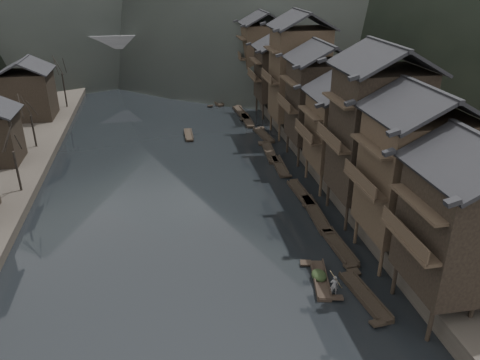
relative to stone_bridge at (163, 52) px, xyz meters
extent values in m
plane|color=black|center=(0.00, -72.00, -5.11)|extent=(300.00, 300.00, 0.00)
cube|color=#2D2823|center=(35.00, -32.00, -4.21)|extent=(40.00, 200.00, 1.80)
cylinder|color=black|center=(14.20, -82.40, -3.81)|extent=(0.30, 0.30, 2.90)
cylinder|color=black|center=(14.20, -77.60, -3.81)|extent=(0.30, 0.30, 2.90)
cylinder|color=black|center=(16.95, -82.40, -3.81)|extent=(0.30, 0.30, 2.90)
cylinder|color=black|center=(16.95, -77.60, -3.81)|extent=(0.30, 0.30, 2.90)
cube|color=black|center=(17.30, -80.00, 1.45)|extent=(7.00, 6.00, 7.91)
cube|color=#31261B|center=(13.30, -80.00, 1.05)|extent=(1.20, 5.70, 0.25)
cylinder|color=#31261B|center=(14.20, -75.40, -3.81)|extent=(0.30, 0.30, 2.90)
cylinder|color=#31261B|center=(14.20, -70.60, -3.81)|extent=(0.30, 0.30, 2.90)
cylinder|color=#31261B|center=(16.95, -75.40, -3.81)|extent=(0.30, 0.30, 2.90)
cylinder|color=#31261B|center=(16.95, -70.60, -3.81)|extent=(0.30, 0.30, 2.90)
cube|color=#31261B|center=(17.30, -73.00, 2.17)|extent=(7.00, 6.00, 9.35)
cube|color=#31261B|center=(13.30, -73.00, 1.70)|extent=(1.20, 5.70, 0.25)
cylinder|color=black|center=(14.20, -68.40, -3.81)|extent=(0.30, 0.30, 2.90)
cylinder|color=black|center=(14.20, -63.60, -3.81)|extent=(0.30, 0.30, 2.90)
cylinder|color=black|center=(16.95, -68.40, -3.81)|extent=(0.30, 0.30, 2.90)
cylinder|color=black|center=(16.95, -63.60, -3.81)|extent=(0.30, 0.30, 2.90)
cube|color=black|center=(17.30, -66.00, 3.18)|extent=(7.00, 6.00, 11.37)
cube|color=#31261B|center=(13.30, -66.00, 2.61)|extent=(1.20, 5.70, 0.25)
cylinder|color=#31261B|center=(14.20, -61.40, -3.81)|extent=(0.30, 0.30, 2.90)
cylinder|color=#31261B|center=(14.20, -56.60, -3.81)|extent=(0.30, 0.30, 2.90)
cylinder|color=#31261B|center=(16.95, -61.40, -3.81)|extent=(0.30, 0.30, 2.90)
cylinder|color=#31261B|center=(16.95, -56.60, -3.81)|extent=(0.30, 0.30, 2.90)
cube|color=#31261B|center=(17.30, -59.00, 1.14)|extent=(7.00, 6.00, 7.30)
cube|color=#31261B|center=(13.30, -59.00, 0.78)|extent=(1.20, 5.70, 0.25)
cylinder|color=black|center=(14.20, -53.40, -3.81)|extent=(0.30, 0.30, 2.90)
cylinder|color=black|center=(14.20, -48.60, -3.81)|extent=(0.30, 0.30, 2.90)
cylinder|color=black|center=(16.95, -53.40, -3.81)|extent=(0.30, 0.30, 2.90)
cylinder|color=black|center=(16.95, -48.60, -3.81)|extent=(0.30, 0.30, 2.90)
cube|color=black|center=(17.30, -51.00, 2.12)|extent=(7.00, 6.00, 9.26)
cube|color=#31261B|center=(13.30, -51.00, 1.66)|extent=(1.20, 5.70, 0.25)
cylinder|color=#31261B|center=(14.20, -44.40, -3.81)|extent=(0.30, 0.30, 2.90)
cylinder|color=#31261B|center=(14.20, -39.60, -3.81)|extent=(0.30, 0.30, 2.90)
cylinder|color=#31261B|center=(16.95, -44.40, -3.81)|extent=(0.30, 0.30, 2.90)
cylinder|color=#31261B|center=(16.95, -39.60, -3.81)|extent=(0.30, 0.30, 2.90)
cube|color=#31261B|center=(17.30, -42.00, 3.45)|extent=(7.00, 6.00, 11.92)
cube|color=#31261B|center=(13.30, -42.00, 2.85)|extent=(1.20, 5.70, 0.25)
cylinder|color=black|center=(14.20, -34.40, -3.81)|extent=(0.30, 0.30, 2.90)
cylinder|color=black|center=(14.20, -29.60, -3.81)|extent=(0.30, 0.30, 2.90)
cylinder|color=black|center=(16.95, -34.40, -3.81)|extent=(0.30, 0.30, 2.90)
cylinder|color=black|center=(16.95, -29.60, -3.81)|extent=(0.30, 0.30, 2.90)
cube|color=black|center=(17.30, -32.00, 1.36)|extent=(7.00, 6.00, 7.74)
cube|color=#31261B|center=(13.30, -32.00, 0.98)|extent=(1.20, 5.70, 0.25)
cylinder|color=#31261B|center=(14.20, -22.40, -3.81)|extent=(0.30, 0.30, 2.90)
cylinder|color=#31261B|center=(14.20, -17.60, -3.81)|extent=(0.30, 0.30, 2.90)
cylinder|color=#31261B|center=(16.95, -22.40, -3.81)|extent=(0.30, 0.30, 2.90)
cylinder|color=#31261B|center=(16.95, -17.60, -3.81)|extent=(0.30, 0.30, 2.90)
cube|color=#31261B|center=(17.30, -20.00, 2.48)|extent=(7.00, 6.00, 9.98)
cube|color=#31261B|center=(13.30, -20.00, 1.98)|extent=(1.20, 5.70, 0.25)
cube|color=black|center=(-20.50, -30.00, -0.51)|extent=(6.50, 6.50, 6.80)
cylinder|color=black|center=(-17.00, -56.49, -1.80)|extent=(0.24, 0.24, 4.23)
cylinder|color=black|center=(-17.00, -43.37, -1.86)|extent=(0.24, 0.24, 4.09)
cylinder|color=black|center=(-17.00, -24.88, -1.23)|extent=(0.24, 0.24, 5.37)
cube|color=black|center=(11.96, -77.75, -4.96)|extent=(1.80, 6.00, 0.30)
cube|color=black|center=(11.96, -77.75, -4.78)|extent=(1.84, 5.89, 0.10)
cube|color=black|center=(12.30, -74.94, -4.82)|extent=(1.02, 0.84, 0.32)
cube|color=black|center=(11.62, -80.57, -4.82)|extent=(1.02, 0.84, 0.32)
cube|color=black|center=(12.47, -71.28, -4.96)|extent=(1.39, 5.93, 0.30)
cube|color=black|center=(12.47, -71.28, -4.78)|extent=(1.44, 5.81, 0.10)
cube|color=black|center=(12.61, -68.47, -4.82)|extent=(0.97, 0.77, 0.32)
cube|color=black|center=(12.33, -74.10, -4.82)|extent=(0.97, 0.77, 0.32)
cube|color=black|center=(12.40, -65.24, -4.96)|extent=(1.43, 7.68, 0.30)
cube|color=black|center=(12.40, -65.24, -4.78)|extent=(1.48, 7.53, 0.10)
cube|color=black|center=(12.24, -61.58, -4.82)|extent=(0.97, 0.97, 0.37)
cube|color=black|center=(12.55, -68.91, -4.82)|extent=(0.97, 0.97, 0.37)
cube|color=black|center=(12.32, -60.77, -4.96)|extent=(1.41, 5.99, 0.30)
cube|color=black|center=(12.32, -60.77, -4.78)|extent=(1.46, 5.87, 0.10)
cube|color=black|center=(12.47, -57.93, -4.82)|extent=(0.97, 0.78, 0.32)
cube|color=black|center=(12.17, -63.62, -4.82)|extent=(0.97, 0.78, 0.32)
cube|color=black|center=(11.94, -53.31, -4.96)|extent=(1.43, 6.23, 0.30)
cube|color=black|center=(11.94, -53.31, -4.78)|extent=(1.48, 6.11, 0.10)
cube|color=black|center=(11.78, -50.35, -4.82)|extent=(0.97, 0.81, 0.33)
cube|color=black|center=(12.10, -56.27, -4.82)|extent=(0.97, 0.81, 0.33)
cube|color=black|center=(11.81, -48.82, -4.96)|extent=(1.60, 7.08, 0.30)
cube|color=black|center=(11.81, -48.82, -4.78)|extent=(1.65, 6.95, 0.10)
cube|color=black|center=(11.56, -45.46, -4.82)|extent=(0.99, 0.93, 0.35)
cube|color=black|center=(12.05, -52.18, -4.82)|extent=(0.99, 0.93, 0.35)
cube|color=black|center=(12.52, -42.16, -4.96)|extent=(1.80, 6.26, 0.30)
cube|color=black|center=(12.52, -42.16, -4.78)|extent=(1.84, 6.14, 0.10)
cube|color=black|center=(12.86, -39.22, -4.82)|extent=(1.02, 0.86, 0.33)
cube|color=black|center=(12.18, -45.10, -4.82)|extent=(1.02, 0.86, 0.33)
cube|color=black|center=(11.55, -34.94, -4.96)|extent=(1.24, 6.68, 0.30)
cube|color=black|center=(11.55, -34.94, -4.78)|extent=(1.29, 6.54, 0.10)
cube|color=black|center=(11.48, -31.75, -4.82)|extent=(0.95, 0.84, 0.34)
cube|color=black|center=(11.62, -38.13, -4.82)|extent=(0.95, 0.84, 0.34)
cube|color=black|center=(11.37, -30.92, -4.96)|extent=(1.60, 7.58, 0.30)
cube|color=black|center=(11.37, -30.92, -4.78)|extent=(1.65, 7.43, 0.10)
cube|color=black|center=(11.61, -27.32, -4.82)|extent=(0.99, 0.98, 0.36)
cube|color=black|center=(11.12, -34.52, -4.82)|extent=(0.99, 0.98, 0.36)
cube|color=black|center=(12.27, -22.90, -4.96)|extent=(1.69, 7.29, 0.30)
cube|color=black|center=(12.27, -22.90, -4.78)|extent=(1.73, 7.15, 0.10)
cube|color=black|center=(11.99, -19.45, -4.82)|extent=(1.00, 0.96, 0.36)
cube|color=black|center=(12.56, -26.36, -4.82)|extent=(1.00, 0.96, 0.36)
cube|color=black|center=(11.25, -18.55, -4.96)|extent=(1.23, 6.99, 0.30)
cube|color=black|center=(11.25, -18.55, -4.78)|extent=(1.28, 6.86, 0.10)
cube|color=black|center=(11.32, -15.21, -4.82)|extent=(0.95, 0.87, 0.35)
cube|color=black|center=(11.19, -21.90, -4.82)|extent=(0.95, 0.87, 0.35)
cube|color=black|center=(2.15, -40.24, -4.96)|extent=(1.05, 4.60, 0.30)
cube|color=black|center=(2.15, -40.24, -4.78)|extent=(1.10, 4.51, 0.10)
cube|color=black|center=(2.13, -38.04, -4.82)|extent=(0.86, 0.59, 0.29)
cube|color=black|center=(2.18, -42.44, -4.82)|extent=(0.86, 0.59, 0.29)
cube|color=black|center=(7.89, -23.30, -4.96)|extent=(2.94, 5.88, 0.30)
cube|color=black|center=(7.89, -23.30, -4.78)|extent=(2.95, 5.79, 0.10)
cube|color=black|center=(8.85, -20.64, -4.82)|extent=(1.05, 0.97, 0.32)
cube|color=black|center=(6.93, -25.96, -4.82)|extent=(1.05, 0.97, 0.32)
cube|color=black|center=(2.86, -10.50, -4.96)|extent=(2.84, 5.52, 0.30)
cube|color=black|center=(2.86, -10.50, -4.78)|extent=(2.85, 5.43, 0.10)
cube|color=black|center=(3.77, -8.02, -4.82)|extent=(1.03, 0.94, 0.31)
cube|color=black|center=(1.94, -12.99, -4.82)|extent=(1.03, 0.94, 0.31)
cube|color=black|center=(-0.25, 2.96, -4.96)|extent=(1.78, 4.80, 0.30)
cube|color=black|center=(-0.25, 2.96, -4.78)|extent=(1.82, 4.72, 0.10)
cube|color=black|center=(-0.64, 5.18, -4.82)|extent=(0.94, 0.73, 0.29)
cube|color=black|center=(0.13, 0.74, -4.82)|extent=(0.94, 0.73, 0.29)
cube|color=#4C4C4F|center=(0.00, 0.00, 2.09)|extent=(40.00, 6.00, 1.60)
cube|color=#4C4C4F|center=(0.00, -2.70, 3.39)|extent=(40.00, 0.50, 1.00)
cube|color=#4C4C4F|center=(0.00, 2.70, 3.39)|extent=(40.00, 0.50, 1.00)
cube|color=#4C4C4F|center=(-14.00, 0.00, -1.91)|extent=(3.20, 6.00, 6.40)
cube|color=#4C4C4F|center=(-4.50, 0.00, -1.91)|extent=(3.20, 6.00, 6.40)
cube|color=#4C4C4F|center=(4.50, 0.00, -1.91)|extent=(3.20, 6.00, 6.40)
cube|color=#4C4C4F|center=(14.00, 0.00, -1.91)|extent=(3.20, 6.00, 6.40)
cube|color=black|center=(9.44, -75.34, -4.96)|extent=(1.97, 4.90, 0.30)
cube|color=black|center=(9.44, -75.34, -4.78)|extent=(2.01, 4.82, 0.10)
cube|color=black|center=(8.98, -73.08, -4.82)|extent=(0.99, 0.76, 0.30)
cube|color=black|center=(9.90, -77.59, -4.82)|extent=(0.99, 0.76, 0.30)
ellipsoid|color=black|center=(9.39, -75.10, -4.33)|extent=(1.15, 1.50, 0.69)
imported|color=#565658|center=(9.80, -77.12, -3.89)|extent=(0.64, 0.50, 1.57)
cylinder|color=#8C7A51|center=(10.00, -77.12, -1.32)|extent=(2.18, 2.20, 3.57)
camera|label=1|loc=(-1.76, -102.93, 16.92)|focal=35.00mm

